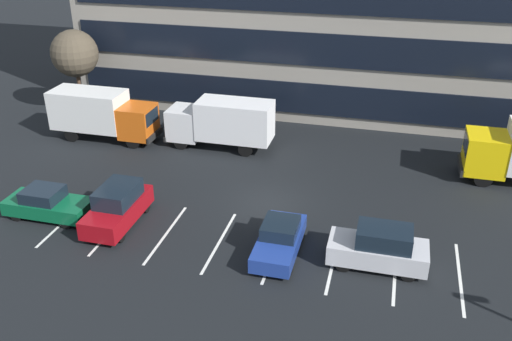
{
  "coord_description": "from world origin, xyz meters",
  "views": [
    {
      "loc": [
        6.0,
        -25.78,
        15.22
      ],
      "look_at": [
        -0.92,
        0.95,
        1.4
      ],
      "focal_mm": 38.81,
      "sensor_mm": 36.0,
      "label": 1
    }
  ],
  "objects_px": {
    "sedan_navy": "(279,239)",
    "suv_silver": "(379,248)",
    "box_truck_orange": "(102,113)",
    "sedan_forest": "(48,204)",
    "suv_maroon": "(118,206)",
    "bare_tree": "(75,54)",
    "box_truck_white": "(222,121)"
  },
  "relations": [
    {
      "from": "sedan_forest",
      "to": "suv_silver",
      "type": "xyz_separation_m",
      "value": [
        17.02,
        -0.06,
        0.21
      ]
    },
    {
      "from": "suv_maroon",
      "to": "sedan_forest",
      "type": "xyz_separation_m",
      "value": [
        -3.9,
        -0.29,
        -0.24
      ]
    },
    {
      "from": "box_truck_white",
      "to": "suv_maroon",
      "type": "distance_m",
      "value": 10.75
    },
    {
      "from": "suv_maroon",
      "to": "bare_tree",
      "type": "height_order",
      "value": "bare_tree"
    },
    {
      "from": "sedan_forest",
      "to": "suv_silver",
      "type": "bearing_deg",
      "value": -0.21
    },
    {
      "from": "suv_maroon",
      "to": "bare_tree",
      "type": "relative_size",
      "value": 0.7
    },
    {
      "from": "box_truck_orange",
      "to": "sedan_navy",
      "type": "distance_m",
      "value": 17.99
    },
    {
      "from": "sedan_forest",
      "to": "box_truck_orange",
      "type": "bearing_deg",
      "value": 102.41
    },
    {
      "from": "box_truck_orange",
      "to": "suv_silver",
      "type": "bearing_deg",
      "value": -27.92
    },
    {
      "from": "sedan_navy",
      "to": "suv_silver",
      "type": "relative_size",
      "value": 0.99
    },
    {
      "from": "suv_maroon",
      "to": "sedan_forest",
      "type": "distance_m",
      "value": 3.92
    },
    {
      "from": "box_truck_orange",
      "to": "suv_maroon",
      "type": "relative_size",
      "value": 1.6
    },
    {
      "from": "sedan_forest",
      "to": "box_truck_white",
      "type": "bearing_deg",
      "value": 60.33
    },
    {
      "from": "sedan_forest",
      "to": "bare_tree",
      "type": "height_order",
      "value": "bare_tree"
    },
    {
      "from": "suv_maroon",
      "to": "box_truck_white",
      "type": "bearing_deg",
      "value": 77.95
    },
    {
      "from": "sedan_forest",
      "to": "bare_tree",
      "type": "distance_m",
      "value": 15.84
    },
    {
      "from": "sedan_navy",
      "to": "suv_silver",
      "type": "xyz_separation_m",
      "value": [
        4.58,
        0.13,
        0.22
      ]
    },
    {
      "from": "box_truck_white",
      "to": "suv_maroon",
      "type": "height_order",
      "value": "box_truck_white"
    },
    {
      "from": "suv_maroon",
      "to": "sedan_navy",
      "type": "bearing_deg",
      "value": -3.26
    },
    {
      "from": "suv_maroon",
      "to": "sedan_navy",
      "type": "distance_m",
      "value": 8.56
    },
    {
      "from": "suv_maroon",
      "to": "suv_silver",
      "type": "xyz_separation_m",
      "value": [
        13.12,
        -0.36,
        -0.03
      ]
    },
    {
      "from": "suv_silver",
      "to": "box_truck_white",
      "type": "bearing_deg",
      "value": 135.12
    },
    {
      "from": "sedan_forest",
      "to": "suv_silver",
      "type": "height_order",
      "value": "suv_silver"
    },
    {
      "from": "sedan_navy",
      "to": "suv_silver",
      "type": "bearing_deg",
      "value": 1.61
    },
    {
      "from": "suv_silver",
      "to": "bare_tree",
      "type": "bearing_deg",
      "value": 148.71
    },
    {
      "from": "box_truck_orange",
      "to": "sedan_forest",
      "type": "xyz_separation_m",
      "value": [
        2.23,
        -10.14,
        -1.14
      ]
    },
    {
      "from": "sedan_navy",
      "to": "sedan_forest",
      "type": "height_order",
      "value": "sedan_forest"
    },
    {
      "from": "sedan_navy",
      "to": "sedan_forest",
      "type": "xyz_separation_m",
      "value": [
        -12.44,
        0.19,
        0.01
      ]
    },
    {
      "from": "box_truck_white",
      "to": "sedan_forest",
      "type": "xyz_separation_m",
      "value": [
        -6.14,
        -10.78,
        -1.09
      ]
    },
    {
      "from": "box_truck_orange",
      "to": "suv_silver",
      "type": "distance_m",
      "value": 21.81
    },
    {
      "from": "box_truck_orange",
      "to": "suv_maroon",
      "type": "height_order",
      "value": "box_truck_orange"
    },
    {
      "from": "box_truck_orange",
      "to": "bare_tree",
      "type": "height_order",
      "value": "bare_tree"
    }
  ]
}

